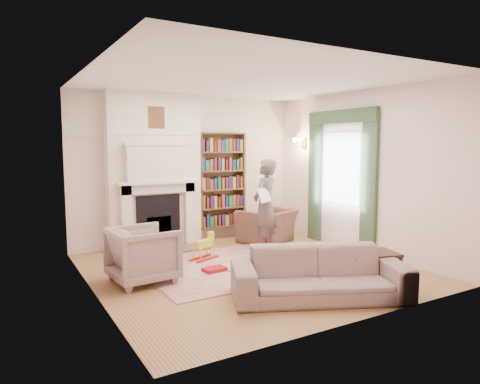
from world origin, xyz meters
TOP-DOWN VIEW (x-y plane):
  - floor at (0.00, 0.00)m, footprint 4.50×4.50m
  - ceiling at (0.00, 0.00)m, footprint 4.50×4.50m
  - wall_back at (0.00, 2.25)m, footprint 4.50×0.00m
  - wall_front at (0.00, -2.25)m, footprint 4.50×0.00m
  - wall_left at (-2.25, 0.00)m, footprint 0.00×4.50m
  - wall_right at (2.25, 0.00)m, footprint 0.00×4.50m
  - fireplace at (-0.75, 2.05)m, footprint 1.70×0.58m
  - bookcase at (0.65, 2.12)m, footprint 1.00×0.24m
  - window at (2.23, 0.40)m, footprint 0.02×0.90m
  - curtain_left at (2.20, -0.30)m, footprint 0.07×0.32m
  - curtain_right at (2.20, 1.10)m, footprint 0.07×0.32m
  - pelmet at (2.19, 0.40)m, footprint 0.09×1.70m
  - wall_sconce at (2.03, 1.50)m, footprint 0.20×0.24m
  - rug at (-0.06, 0.25)m, footprint 2.87×2.21m
  - armchair_reading at (1.25, 1.36)m, footprint 1.20×1.13m
  - armchair_left at (-1.57, 0.19)m, footprint 0.91×0.89m
  - sofa at (0.10, -1.51)m, footprint 2.27×1.63m
  - man_reading at (0.80, 0.76)m, footprint 0.71×0.65m
  - newspaper at (0.65, 0.56)m, footprint 0.37×0.28m
  - coffee_table at (1.01, -1.48)m, footprint 0.79×0.62m
  - paraffin_heater at (-1.24, 1.31)m, footprint 0.28×0.28m
  - rocking_horse at (-0.37, 0.78)m, footprint 0.55×0.38m
  - board_game at (-0.15, 0.11)m, footprint 0.43×0.43m
  - game_box_lid at (-0.51, 0.12)m, footprint 0.36×0.26m
  - comic_annuals at (0.20, -0.32)m, footprint 0.72×0.61m

SIDE VIEW (x-z plane):
  - floor at x=0.00m, z-range 0.00..0.00m
  - rug at x=-0.06m, z-range 0.00..0.01m
  - comic_annuals at x=0.20m, z-range 0.01..0.03m
  - board_game at x=-0.15m, z-range 0.01..0.04m
  - game_box_lid at x=-0.51m, z-range 0.01..0.06m
  - rocking_horse at x=-0.37m, z-range 0.00..0.45m
  - coffee_table at x=1.01m, z-range 0.00..0.45m
  - paraffin_heater at x=-1.24m, z-range 0.00..0.55m
  - sofa at x=0.10m, z-range 0.00..0.62m
  - armchair_reading at x=1.25m, z-range 0.00..0.63m
  - armchair_left at x=-1.57m, z-range 0.00..0.77m
  - man_reading at x=0.80m, z-range 0.00..1.64m
  - newspaper at x=0.65m, z-range 0.91..1.16m
  - bookcase at x=0.65m, z-range 0.25..2.10m
  - curtain_left at x=2.20m, z-range 0.00..2.40m
  - curtain_right at x=2.20m, z-range 0.00..2.40m
  - fireplace at x=-0.75m, z-range -0.01..2.79m
  - wall_back at x=0.00m, z-range -0.85..3.65m
  - wall_front at x=0.00m, z-range -0.85..3.65m
  - wall_left at x=-2.25m, z-range -0.85..3.65m
  - wall_right at x=2.25m, z-range -0.85..3.65m
  - window at x=2.23m, z-range 0.80..2.10m
  - wall_sconce at x=2.03m, z-range 1.78..2.02m
  - pelmet at x=2.19m, z-range 2.26..2.50m
  - ceiling at x=0.00m, z-range 2.80..2.80m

